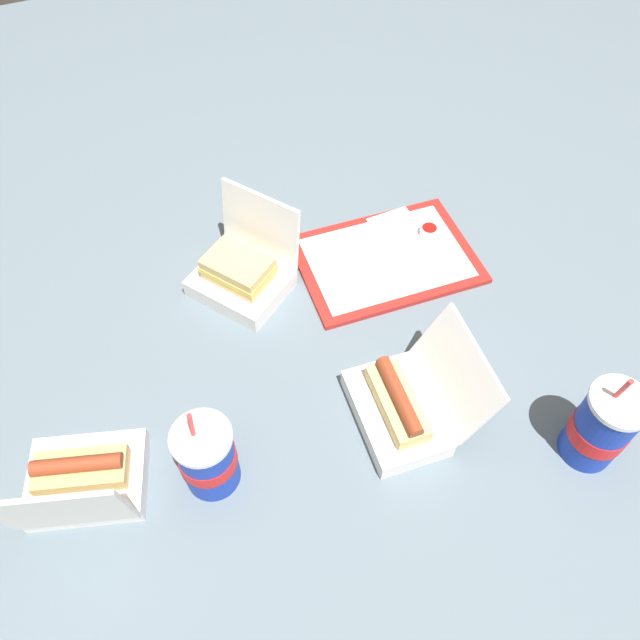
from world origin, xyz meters
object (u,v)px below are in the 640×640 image
(clamshell_hotdog_right, at_px, (83,480))
(clamshell_hotdog_front, at_px, (403,405))
(soda_cup_back, at_px, (601,427))
(food_tray, at_px, (386,259))
(ketchup_cup, at_px, (429,231))
(plastic_fork, at_px, (404,276))
(clamshell_sandwich_corner, at_px, (242,272))
(soda_cup_front, at_px, (208,457))

(clamshell_hotdog_right, bearing_deg, clamshell_hotdog_front, 171.34)
(clamshell_hotdog_front, xyz_separation_m, soda_cup_back, (-0.26, 0.18, 0.04))
(food_tray, bearing_deg, ketchup_cup, -169.57)
(ketchup_cup, distance_m, clamshell_hotdog_right, 0.85)
(food_tray, height_order, clamshell_hotdog_front, clamshell_hotdog_front)
(plastic_fork, bearing_deg, clamshell_sandwich_corner, -19.67)
(clamshell_hotdog_right, bearing_deg, ketchup_cup, -160.55)
(food_tray, relative_size, clamshell_sandwich_corner, 1.56)
(soda_cup_front, bearing_deg, clamshell_hotdog_right, -16.24)
(soda_cup_front, bearing_deg, clamshell_hotdog_front, 175.84)
(plastic_fork, bearing_deg, clamshell_hotdog_front, 62.73)
(clamshell_hotdog_front, height_order, clamshell_hotdog_right, clamshell_hotdog_right)
(ketchup_cup, xyz_separation_m, plastic_fork, (0.10, 0.09, -0.01))
(ketchup_cup, relative_size, clamshell_hotdog_right, 0.17)
(plastic_fork, bearing_deg, food_tray, -81.40)
(plastic_fork, height_order, soda_cup_back, soda_cup_back)
(food_tray, bearing_deg, soda_cup_back, 102.71)
(ketchup_cup, bearing_deg, clamshell_hotdog_right, 19.45)
(ketchup_cup, relative_size, soda_cup_back, 0.17)
(food_tray, relative_size, clamshell_hotdog_front, 1.77)
(ketchup_cup, height_order, clamshell_sandwich_corner, clamshell_sandwich_corner)
(soda_cup_back, bearing_deg, soda_cup_front, -18.93)
(food_tray, xyz_separation_m, clamshell_hotdog_front, (0.14, 0.34, 0.03))
(food_tray, xyz_separation_m, ketchup_cup, (-0.11, -0.02, 0.02))
(plastic_fork, xyz_separation_m, soda_cup_front, (0.50, 0.25, 0.06))
(clamshell_hotdog_front, height_order, soda_cup_front, soda_cup_front)
(plastic_fork, xyz_separation_m, clamshell_hotdog_right, (0.69, 0.20, 0.03))
(ketchup_cup, distance_m, plastic_fork, 0.14)
(clamshell_sandwich_corner, height_order, clamshell_hotdog_right, clamshell_sandwich_corner)
(food_tray, relative_size, ketchup_cup, 9.67)
(soda_cup_back, bearing_deg, clamshell_sandwich_corner, -54.01)
(clamshell_hotdog_front, distance_m, clamshell_hotdog_right, 0.55)
(food_tray, distance_m, plastic_fork, 0.07)
(clamshell_hotdog_front, height_order, clamshell_sandwich_corner, clamshell_sandwich_corner)
(soda_cup_front, distance_m, soda_cup_back, 0.64)
(clamshell_sandwich_corner, bearing_deg, soda_cup_back, 125.99)
(soda_cup_front, xyz_separation_m, soda_cup_back, (-0.61, 0.21, 0.01))
(clamshell_hotdog_right, relative_size, soda_cup_front, 1.10)
(ketchup_cup, xyz_separation_m, clamshell_hotdog_front, (0.26, 0.36, 0.01))
(ketchup_cup, height_order, plastic_fork, ketchup_cup)
(clamshell_sandwich_corner, bearing_deg, food_tray, 169.73)
(clamshell_hotdog_front, relative_size, soda_cup_back, 0.94)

